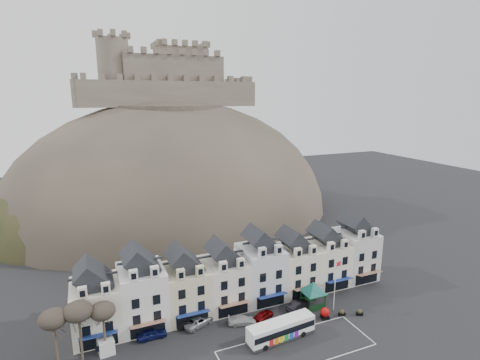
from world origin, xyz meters
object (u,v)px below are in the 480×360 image
at_px(flagpole, 335,282).
at_px(white_van, 104,341).
at_px(bus_shelter, 313,287).
at_px(car_maroon, 263,315).
at_px(car_navy, 152,334).
at_px(car_white, 243,320).
at_px(red_buoy, 325,313).
at_px(car_silver, 199,321).
at_px(car_black, 189,323).
at_px(bus, 281,329).
at_px(car_charcoal, 299,305).

relative_size(flagpole, white_van, 1.79).
distance_m(bus_shelter, white_van, 33.48).
bearing_deg(white_van, car_maroon, -14.14).
bearing_deg(car_navy, car_white, -98.56).
distance_m(red_buoy, white_van, 33.72).
bearing_deg(car_silver, car_black, 66.05).
xyz_separation_m(bus, car_charcoal, (6.58, 5.74, -0.90)).
bearing_deg(car_maroon, white_van, 60.37).
relative_size(car_maroon, car_charcoal, 0.85).
bearing_deg(car_navy, car_black, -85.50).
relative_size(car_black, car_charcoal, 0.84).
xyz_separation_m(bus, flagpole, (11.91, 3.26, 3.38)).
bearing_deg(car_black, car_silver, -89.82).
height_order(flagpole, car_maroon, flagpole).
relative_size(bus_shelter, car_charcoal, 1.58).
bearing_deg(car_charcoal, flagpole, -129.81).
distance_m(car_navy, car_white, 13.86).
xyz_separation_m(flagpole, car_charcoal, (-5.33, 2.48, -4.28)).
bearing_deg(car_maroon, bus, 157.51).
distance_m(bus_shelter, car_white, 13.30).
xyz_separation_m(bus, car_white, (-3.74, 5.58, -0.99)).
relative_size(red_buoy, car_charcoal, 0.41).
relative_size(car_navy, car_charcoal, 0.96).
distance_m(car_white, car_maroon, 3.63).
distance_m(bus_shelter, car_black, 21.30).
distance_m(bus_shelter, flagpole, 3.84).
bearing_deg(red_buoy, car_maroon, 157.99).
bearing_deg(white_van, car_white, -15.20).
height_order(white_van, car_black, white_van).
distance_m(bus, flagpole, 12.80).
height_order(car_silver, car_charcoal, car_charcoal).
xyz_separation_m(bus, car_black, (-11.71, 8.08, -1.02)).
bearing_deg(red_buoy, car_charcoal, 122.90).
bearing_deg(car_white, car_silver, 85.69).
bearing_deg(car_maroon, car_white, 66.33).
relative_size(car_black, car_white, 0.85).
distance_m(car_navy, car_charcoal, 24.10).
relative_size(bus, car_navy, 2.46).
bearing_deg(car_black, bus, -124.41).
bearing_deg(red_buoy, bus_shelter, 87.61).
relative_size(white_van, car_white, 1.09).
height_order(white_van, car_silver, white_van).
bearing_deg(bus_shelter, flagpole, -40.36).
bearing_deg(flagpole, bus, -164.68).
distance_m(car_silver, car_charcoal, 16.87).
bearing_deg(flagpole, car_silver, 167.68).
relative_size(bus_shelter, car_navy, 1.65).
distance_m(bus_shelter, car_maroon, 9.79).
bearing_deg(car_white, car_navy, 98.59).
height_order(white_van, car_charcoal, white_van).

